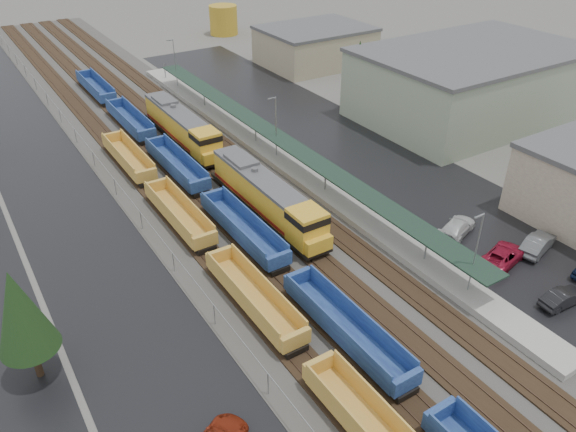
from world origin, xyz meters
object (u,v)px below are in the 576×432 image
Objects in this scene: locomotive_lead at (268,198)px; locomotive_trail at (183,127)px; parked_car_east_a at (563,298)px; parked_car_east_b at (503,256)px; parked_car_east_c at (457,227)px; well_string_yellow at (307,356)px; storage_tank at (223,20)px; parked_car_east_e at (538,244)px; well_string_blue at (243,229)px.

locomotive_lead is 21.00m from locomotive_trail.
parked_car_east_a is 6.41m from parked_car_east_b.
locomotive_lead reaches higher than parked_car_east_b.
locomotive_trail is 35.98m from parked_car_east_c.
storage_tank reaches higher than well_string_yellow.
parked_car_east_b is (-16.22, -86.37, -2.19)m from storage_tank.
parked_car_east_c is at bearing 16.36° from well_string_yellow.
parked_car_east_e reaches higher than parked_car_east_c.
parked_car_east_e is at bearing -45.61° from locomotive_lead.
locomotive_trail is at bearing 2.80° from parked_car_east_c.
parked_car_east_b is 4.14m from parked_car_east_e.
well_string_yellow is 20.59× the size of parked_car_east_a.
parked_car_east_a is at bearing 157.54° from parked_car_east_c.
locomotive_trail is 3.58× the size of parked_car_east_b.
parked_car_east_e is (4.08, -5.97, 0.05)m from parked_car_east_c.
locomotive_lead is 4.54× the size of parked_car_east_a.
locomotive_trail reaches higher than well_string_blue.
parked_car_east_b is (0.56, 6.39, 0.05)m from parked_car_east_a.
locomotive_lead reaches higher than parked_car_east_e.
storage_tank is at bearing 64.36° from well_string_blue.
locomotive_lead is 0.22× the size of well_string_yellow.
parked_car_east_c reaches higher than parked_car_east_a.
storage_tank is 87.74m from parked_car_east_e.
locomotive_trail is at bearing 80.12° from well_string_blue.
locomotive_trail reaches higher than parked_car_east_e.
parked_car_east_b is 5.46m from parked_car_east_c.
locomotive_lead is 3.28× the size of storage_tank.
locomotive_trail is 40.42m from well_string_yellow.
well_string_yellow is at bearing 86.71° from parked_car_east_c.
well_string_yellow is 95.18m from storage_tank.
parked_car_east_a is 0.79× the size of parked_car_east_b.
well_string_yellow is 17.11m from well_string_blue.
storage_tank is at bearing 57.90° from locomotive_trail.
parked_car_east_e is (-12.11, -86.88, -2.12)m from storage_tank.
well_string_yellow is 25.81m from parked_car_east_e.
locomotive_trail reaches higher than parked_car_east_c.
well_string_blue reaches higher than well_string_yellow.
storage_tank is at bearing -30.96° from parked_car_east_c.
locomotive_trail is 0.22× the size of well_string_yellow.
locomotive_trail is 3.90× the size of parked_car_east_e.
locomotive_lead is 22.42m from parked_car_east_b.
parked_car_east_e is at bearing -110.65° from parked_car_east_b.
locomotive_trail is at bearing 78.58° from well_string_yellow.
well_string_blue is at bearing 41.68° from parked_car_east_a.
parked_car_east_b is (21.70, 0.92, -0.36)m from well_string_yellow.
locomotive_lead is 18.44m from parked_car_east_c.
well_string_yellow is 22.64m from parked_car_east_c.
parked_car_east_e reaches higher than parked_car_east_a.
storage_tank reaches higher than locomotive_lead.
parked_car_east_e is (21.81, -16.23, -0.30)m from well_string_blue.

